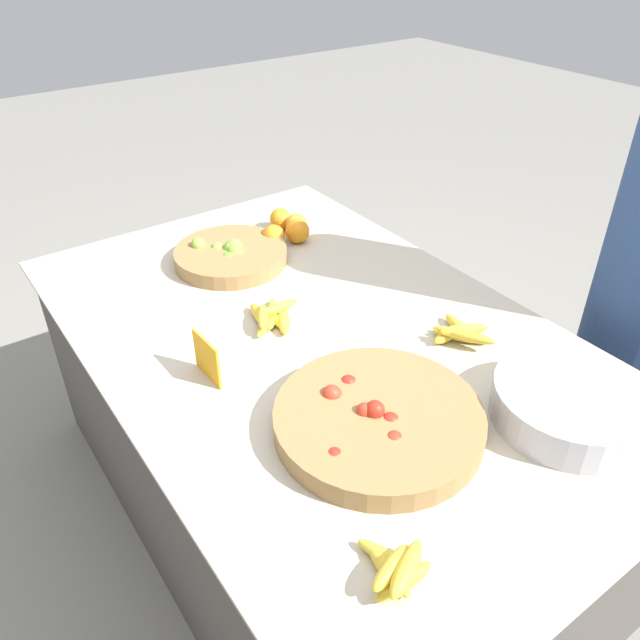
% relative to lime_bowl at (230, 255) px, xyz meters
% --- Properties ---
extents(ground_plane, '(12.00, 12.00, 0.00)m').
position_rel_lime_bowl_xyz_m(ground_plane, '(0.50, 0.00, -0.73)').
color(ground_plane, gray).
extents(market_table, '(1.81, 1.14, 0.70)m').
position_rel_lime_bowl_xyz_m(market_table, '(0.50, 0.00, -0.38)').
color(market_table, '#4C4742').
rests_on(market_table, ground_plane).
extents(lime_bowl, '(0.37, 0.37, 0.08)m').
position_rel_lime_bowl_xyz_m(lime_bowl, '(0.00, 0.00, 0.00)').
color(lime_bowl, olive).
rests_on(lime_bowl, market_table).
extents(tomato_basket, '(0.47, 0.47, 0.08)m').
position_rel_lime_bowl_xyz_m(tomato_basket, '(0.87, -0.10, 0.00)').
color(tomato_basket, olive).
rests_on(tomato_basket, market_table).
extents(orange_pile, '(0.20, 0.19, 0.08)m').
position_rel_lime_bowl_xyz_m(orange_pile, '(-0.04, 0.25, 0.01)').
color(orange_pile, orange).
rests_on(orange_pile, market_table).
extents(metal_bowl, '(0.35, 0.35, 0.09)m').
position_rel_lime_bowl_xyz_m(metal_bowl, '(1.10, 0.28, 0.02)').
color(metal_bowl, '#B7B7BF').
rests_on(metal_bowl, market_table).
extents(price_sign, '(0.12, 0.01, 0.12)m').
position_rel_lime_bowl_xyz_m(price_sign, '(0.49, -0.33, 0.03)').
color(price_sign, orange).
rests_on(price_sign, market_table).
extents(banana_bunch_middle_right, '(0.19, 0.17, 0.05)m').
position_rel_lime_bowl_xyz_m(banana_bunch_middle_right, '(0.38, -0.07, -0.01)').
color(banana_bunch_middle_right, gold).
rests_on(banana_bunch_middle_right, market_table).
extents(banana_bunch_front_left, '(0.16, 0.14, 0.06)m').
position_rel_lime_bowl_xyz_m(banana_bunch_front_left, '(1.18, -0.31, -0.00)').
color(banana_bunch_front_left, gold).
rests_on(banana_bunch_front_left, market_table).
extents(banana_bunch_back_center, '(0.20, 0.15, 0.06)m').
position_rel_lime_bowl_xyz_m(banana_bunch_back_center, '(0.74, 0.30, -0.00)').
color(banana_bunch_back_center, gold).
rests_on(banana_bunch_back_center, market_table).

